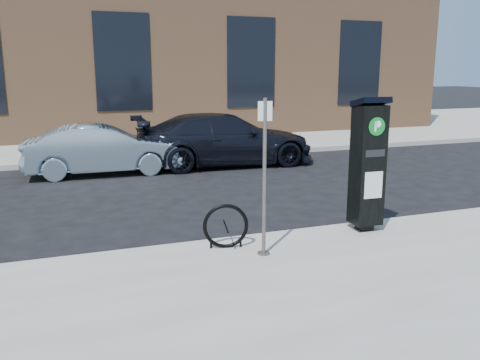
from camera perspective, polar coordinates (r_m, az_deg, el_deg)
name	(u,v)px	position (r m, az deg, el deg)	size (l,w,h in m)	color
ground	(230,247)	(8.12, -1.10, -7.51)	(120.00, 120.00, 0.00)	black
sidewalk_far	(120,136)	(21.54, -13.33, 4.87)	(60.00, 12.00, 0.15)	gray
curb_near	(231,243)	(8.08, -1.06, -7.05)	(60.00, 0.12, 0.16)	#9E9B93
curb_far	(145,159)	(15.68, -10.67, 2.29)	(60.00, 0.12, 0.16)	#9E9B93
building	(107,37)	(24.39, -14.70, 15.24)	(28.00, 10.05, 8.25)	#906341
parking_kiosk	(368,163)	(8.47, 14.15, 1.87)	(0.52, 0.46, 2.19)	black
sign_pole	(264,179)	(7.09, 2.75, 0.10)	(0.19, 0.18, 2.23)	#59544E
bike_rack	(226,226)	(7.55, -1.61, -5.22)	(0.68, 0.20, 0.68)	black
car_silver	(102,149)	(14.00, -15.19, 3.33)	(1.41, 4.04, 1.33)	#90A7B7
car_dark	(225,139)	(14.83, -1.74, 4.59)	(2.12, 5.22, 1.51)	black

